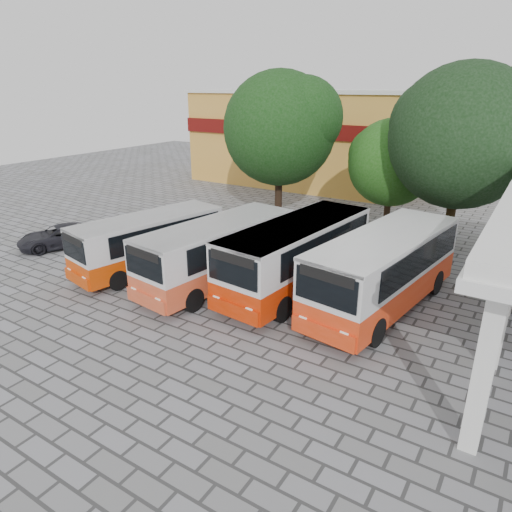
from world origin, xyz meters
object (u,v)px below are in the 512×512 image
Objects in this scene: bus_centre_right at (297,252)px; bus_far_right at (384,267)px; parked_car at (60,236)px; bus_far_left at (149,239)px; bus_centre_left at (218,249)px.

bus_far_right is at bearing 10.01° from bus_centre_right.
bus_centre_right reaches higher than parked_car.
bus_far_left is 0.87× the size of bus_far_right.
bus_centre_left is 0.92× the size of bus_far_right.
bus_far_left is 6.89m from parked_car.
bus_centre_left is at bearing 28.85° from parked_car.
bus_far_left is at bearing 27.83° from parked_car.
bus_far_right is (11.02, 1.99, 0.25)m from bus_far_left.
bus_centre_left is at bearing -158.92° from bus_far_right.
bus_centre_right is at bearing 29.24° from bus_centre_left.
bus_centre_left is at bearing 16.95° from bus_far_left.
parked_car is at bearing -165.84° from bus_far_left.
bus_far_left is 0.94× the size of bus_centre_left.
bus_far_right is at bearing 32.73° from parked_car.
bus_centre_right is 0.98× the size of bus_far_right.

